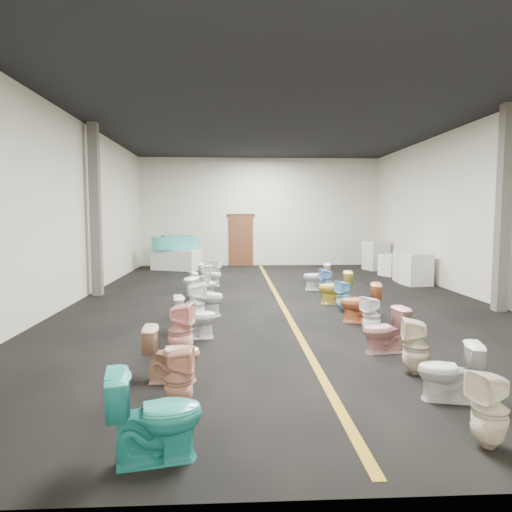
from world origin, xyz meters
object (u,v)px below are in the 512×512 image
object	(u,v)px
toilet_left_0	(155,415)
toilet_right_6	(344,296)
toilet_left_4	(195,317)
toilet_right_9	(317,277)
toilet_left_7	(200,290)
toilet_right_3	(385,330)
appliance_crate_a	(416,269)
toilet_left_8	(204,285)
toilet_left_11	(215,270)
toilet_left_9	(205,278)
toilet_left_3	(180,331)
toilet_right_5	(360,303)
bathtub	(176,242)
appliance_crate_b	(407,266)
toilet_right_7	(335,287)
appliance_crate_c	(392,265)
toilet_left_5	(195,304)
toilet_left_10	(210,275)
appliance_crate_d	(376,256)
toilet_right_0	(490,410)
toilet_left_6	(205,296)
toilet_right_8	(326,283)
toilet_left_1	(179,379)
display_table	(176,260)
toilet_right_1	(449,371)
toilet_left_2	(172,354)
toilet_right_4	(371,316)

from	to	relation	value
toilet_left_0	toilet_right_6	distance (m)	6.72
toilet_left_4	toilet_right_9	distance (m)	5.77
toilet_left_7	toilet_right_3	world-z (taller)	toilet_left_7
appliance_crate_a	toilet_left_8	xyz separation A→B (m)	(-6.31, -1.87, -0.13)
toilet_left_0	toilet_left_8	bearing A→B (deg)	-11.29
toilet_left_11	toilet_left_8	bearing A→B (deg)	-159.40
toilet_left_0	toilet_left_9	bearing A→B (deg)	-11.22
toilet_left_3	toilet_right_5	size ratio (longest dim) A/B	1.05
bathtub	toilet_left_11	distance (m)	3.75
appliance_crate_b	toilet_right_7	world-z (taller)	appliance_crate_b
appliance_crate_b	appliance_crate_c	xyz separation A→B (m)	(0.00, 1.37, -0.12)
toilet_left_3	toilet_left_5	distance (m)	1.99
toilet_left_7	toilet_left_10	world-z (taller)	toilet_left_7
appliance_crate_c	appliance_crate_d	bearing A→B (deg)	90.00
toilet_right_3	toilet_right_0	bearing A→B (deg)	-8.06
appliance_crate_d	toilet_right_7	bearing A→B (deg)	-115.00
toilet_left_6	toilet_right_8	bearing A→B (deg)	-37.18
toilet_right_7	toilet_right_6	bearing A→B (deg)	7.23
appliance_crate_a	toilet_right_6	xyz separation A→B (m)	(-3.12, -3.68, -0.14)
toilet_left_0	toilet_left_1	xyz separation A→B (m)	(0.08, 1.02, -0.06)
display_table	toilet_left_1	bearing A→B (deg)	-82.96
bathtub	toilet_right_5	bearing A→B (deg)	-78.14
appliance_crate_a	toilet_right_1	distance (m)	9.07
toilet_left_2	toilet_right_0	distance (m)	3.61
bathtub	toilet_right_5	world-z (taller)	bathtub
toilet_left_2	toilet_left_3	size ratio (longest dim) A/B	0.87
toilet_right_9	toilet_left_8	bearing A→B (deg)	-59.70
toilet_right_5	display_table	bearing A→B (deg)	-140.69
toilet_left_1	toilet_left_4	bearing A→B (deg)	3.51
toilet_right_5	toilet_right_6	xyz separation A→B (m)	(-0.08, 1.01, -0.05)
toilet_left_2	toilet_right_5	xyz separation A→B (m)	(3.29, 3.05, 0.04)
display_table	toilet_left_8	bearing A→B (deg)	-76.82
toilet_left_4	appliance_crate_b	bearing A→B (deg)	-51.90
toilet_right_0	toilet_right_3	size ratio (longest dim) A/B	1.02
appliance_crate_a	toilet_left_7	world-z (taller)	appliance_crate_a
appliance_crate_a	toilet_right_6	size ratio (longest dim) A/B	1.40
toilet_right_4	toilet_right_6	xyz separation A→B (m)	(0.00, 2.00, -0.01)
toilet_right_3	toilet_left_4	bearing A→B (deg)	-116.37
toilet_left_9	toilet_right_1	size ratio (longest dim) A/B	1.11
appliance_crate_b	toilet_right_4	distance (m)	7.16
toilet_right_5	toilet_right_7	xyz separation A→B (m)	(-0.08, 1.87, 0.00)
toilet_left_10	toilet_right_5	xyz separation A→B (m)	(3.19, -4.77, 0.05)
toilet_left_1	toilet_left_4	world-z (taller)	toilet_left_4
toilet_left_1	toilet_right_0	bearing A→B (deg)	-105.77
toilet_left_5	toilet_left_8	world-z (taller)	toilet_left_5
toilet_left_0	toilet_right_0	size ratio (longest dim) A/B	1.14
appliance_crate_a	appliance_crate_d	distance (m)	3.89
toilet_left_0	toilet_left_11	bearing A→B (deg)	-12.40
appliance_crate_b	toilet_left_4	world-z (taller)	appliance_crate_b
display_table	toilet_right_9	distance (m)	6.82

